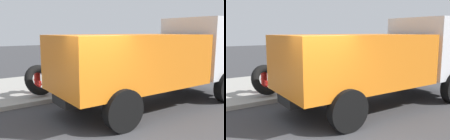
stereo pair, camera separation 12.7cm
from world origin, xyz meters
The scene contains 4 objects.
sidewalk_curb centered at (0.00, 6.50, 0.07)m, with size 36.00×5.00×0.15m, color #99968E.
fire_hydrant centered at (0.41, 5.15, 0.65)m, with size 0.27×0.61×0.94m.
loose_tire centered at (0.32, 4.67, 0.74)m, with size 1.15×1.15×0.29m, color black.
dump_truck_orange centered at (3.53, 1.79, 1.61)m, with size 7.05×2.91×3.00m.
Camera 2 is at (-2.51, -4.06, 2.50)m, focal length 39.04 mm.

